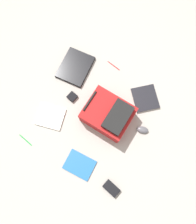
{
  "coord_description": "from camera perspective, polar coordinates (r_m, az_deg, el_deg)",
  "views": [
    {
      "loc": [
        -0.33,
        -0.25,
        1.84
      ],
      "look_at": [
        0.04,
        -0.02,
        0.02
      ],
      "focal_mm": 33.87,
      "sensor_mm": 36.0,
      "label": 1
    }
  ],
  "objects": [
    {
      "name": "ground_plane",
      "position": [
        1.89,
        -1.21,
        -0.72
      ],
      "size": [
        3.53,
        3.53,
        0.0
      ],
      "primitive_type": "plane",
      "color": "gray"
    },
    {
      "name": "backpack",
      "position": [
        1.79,
        2.88,
        -0.73
      ],
      "size": [
        0.32,
        0.39,
        0.22
      ],
      "color": "maroon",
      "rests_on": "ground_plane"
    },
    {
      "name": "laptop",
      "position": [
        2.03,
        -6.15,
        11.97
      ],
      "size": [
        0.36,
        0.31,
        0.03
      ],
      "color": "black",
      "rests_on": "ground_plane"
    },
    {
      "name": "book_blue",
      "position": [
        1.84,
        -5.0,
        -14.0
      ],
      "size": [
        0.2,
        0.26,
        0.01
      ],
      "color": "silver",
      "rests_on": "ground_plane"
    },
    {
      "name": "book_red",
      "position": [
        1.92,
        -12.74,
        -1.15
      ],
      "size": [
        0.26,
        0.28,
        0.02
      ],
      "color": "silver",
      "rests_on": "ground_plane"
    },
    {
      "name": "book_manual",
      "position": [
        1.96,
        12.58,
        3.61
      ],
      "size": [
        0.32,
        0.32,
        0.02
      ],
      "color": "silver",
      "rests_on": "ground_plane"
    },
    {
      "name": "computer_mouse",
      "position": [
        1.88,
        11.96,
        -4.73
      ],
      "size": [
        0.09,
        0.12,
        0.03
      ],
      "primitive_type": "ellipsoid",
      "rotation": [
        0.0,
        0.0,
        0.34
      ],
      "color": "#4C4C51",
      "rests_on": "ground_plane"
    },
    {
      "name": "power_brick",
      "position": [
        1.84,
        3.64,
        -19.85
      ],
      "size": [
        0.1,
        0.14,
        0.04
      ],
      "primitive_type": "cube",
      "rotation": [
        0.0,
        0.0,
        -0.17
      ],
      "color": "black",
      "rests_on": "ground_plane"
    },
    {
      "name": "pen_black",
      "position": [
        1.95,
        -18.98,
        -7.18
      ],
      "size": [
        0.03,
        0.15,
        0.01
      ],
      "primitive_type": "cylinder",
      "rotation": [
        1.57,
        0.0,
        -0.13
      ],
      "color": "#198C33",
      "rests_on": "ground_plane"
    },
    {
      "name": "pen_blue",
      "position": [
        2.04,
        4.26,
        12.4
      ],
      "size": [
        0.03,
        0.14,
        0.01
      ],
      "primitive_type": "cylinder",
      "rotation": [
        1.57,
        0.0,
        -0.13
      ],
      "color": "red",
      "rests_on": "ground_plane"
    },
    {
      "name": "earbud_pouch",
      "position": [
        1.93,
        -6.95,
        4.11
      ],
      "size": [
        0.09,
        0.09,
        0.03
      ],
      "primitive_type": "cube",
      "rotation": [
        0.0,
        0.0,
        -0.17
      ],
      "color": "black",
      "rests_on": "ground_plane"
    }
  ]
}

